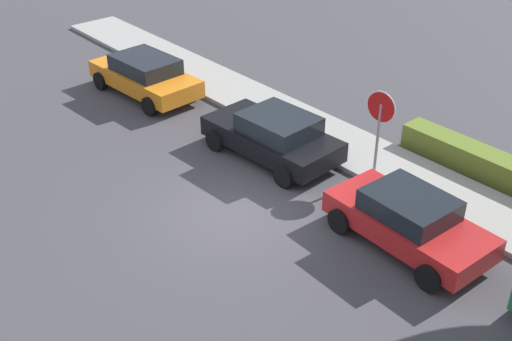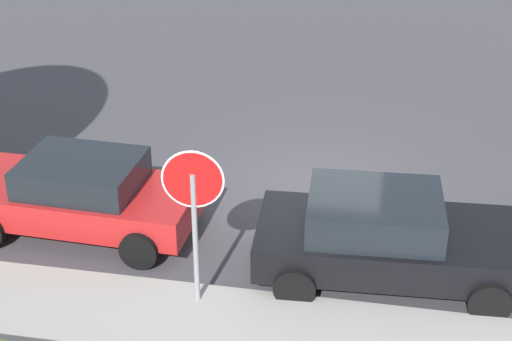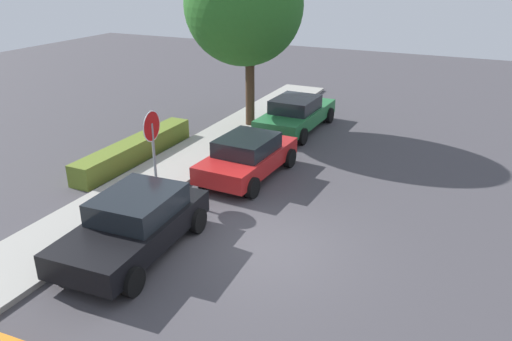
{
  "view_description": "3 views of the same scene",
  "coord_description": "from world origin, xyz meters",
  "px_view_note": "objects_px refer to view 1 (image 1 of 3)",
  "views": [
    {
      "loc": [
        10.66,
        -8.5,
        9.33
      ],
      "look_at": [
        0.26,
        0.51,
        1.1
      ],
      "focal_mm": 45.0,
      "sensor_mm": 36.0,
      "label": 1
    },
    {
      "loc": [
        -1.29,
        13.08,
        7.26
      ],
      "look_at": [
        0.83,
        1.72,
        1.21
      ],
      "focal_mm": 55.0,
      "sensor_mm": 36.0,
      "label": 2
    },
    {
      "loc": [
        -9.53,
        -4.38,
        6.41
      ],
      "look_at": [
        1.6,
        0.85,
        1.26
      ],
      "focal_mm": 35.0,
      "sensor_mm": 36.0,
      "label": 3
    }
  ],
  "objects_px": {
    "parked_car_orange": "(145,75)",
    "stop_sign": "(380,119)",
    "parked_car_red": "(408,220)",
    "parked_car_black": "(273,135)"
  },
  "relations": [
    {
      "from": "parked_car_orange",
      "to": "stop_sign",
      "type": "bearing_deg",
      "value": 10.71
    },
    {
      "from": "parked_car_red",
      "to": "parked_car_orange",
      "type": "height_order",
      "value": "parked_car_orange"
    },
    {
      "from": "parked_car_black",
      "to": "parked_car_orange",
      "type": "relative_size",
      "value": 0.95
    },
    {
      "from": "parked_car_black",
      "to": "parked_car_orange",
      "type": "xyz_separation_m",
      "value": [
        -6.26,
        -0.36,
        0.0
      ]
    },
    {
      "from": "stop_sign",
      "to": "parked_car_red",
      "type": "distance_m",
      "value": 3.24
    },
    {
      "from": "stop_sign",
      "to": "parked_car_black",
      "type": "bearing_deg",
      "value": -153.7
    },
    {
      "from": "stop_sign",
      "to": "parked_car_orange",
      "type": "bearing_deg",
      "value": -169.29
    },
    {
      "from": "parked_car_red",
      "to": "parked_car_orange",
      "type": "bearing_deg",
      "value": 179.61
    },
    {
      "from": "stop_sign",
      "to": "parked_car_black",
      "type": "distance_m",
      "value": 3.2
    },
    {
      "from": "stop_sign",
      "to": "parked_car_orange",
      "type": "height_order",
      "value": "stop_sign"
    }
  ]
}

